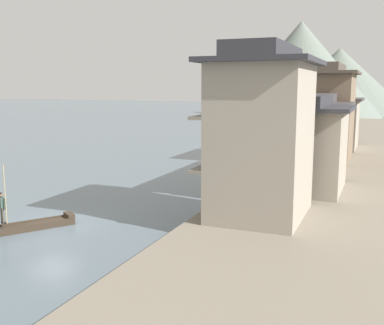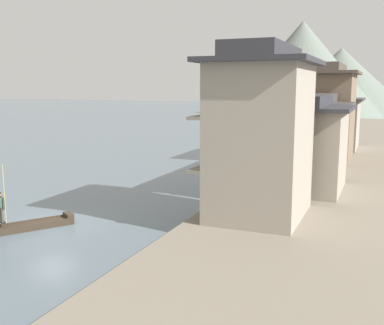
{
  "view_description": "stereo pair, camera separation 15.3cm",
  "coord_description": "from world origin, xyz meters",
  "px_view_note": "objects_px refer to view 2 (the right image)",
  "views": [
    {
      "loc": [
        16.06,
        -19.32,
        7.39
      ],
      "look_at": [
        2.23,
        14.34,
        1.39
      ],
      "focal_mm": 43.27,
      "sensor_mm": 36.0,
      "label": 1
    },
    {
      "loc": [
        16.2,
        -19.26,
        7.39
      ],
      "look_at": [
        2.23,
        14.34,
        1.39
      ],
      "focal_mm": 43.27,
      "sensor_mm": 36.0,
      "label": 2
    }
  ],
  "objects_px": {
    "mooring_post_dock_far": "(268,163)",
    "stone_bridge": "(295,110)",
    "house_waterfront_nearest": "(261,134)",
    "mooring_post_dock_mid": "(244,178)",
    "boat_moored_nearest": "(242,146)",
    "boat_moored_far": "(221,139)",
    "house_waterfront_second": "(298,143)",
    "boat_moored_second": "(293,145)",
    "boat_foreground_poled": "(22,227)",
    "house_waterfront_narrow": "(323,112)",
    "house_waterfront_tall": "(311,133)",
    "boat_moored_third": "(300,130)",
    "boatman_person": "(1,204)",
    "mooring_post_dock_near": "(206,205)",
    "house_waterfront_far": "(332,121)"
  },
  "relations": [
    {
      "from": "boat_moored_second",
      "to": "house_waterfront_second",
      "type": "distance_m",
      "value": 28.05
    },
    {
      "from": "boat_moored_third",
      "to": "mooring_post_dock_far",
      "type": "height_order",
      "value": "mooring_post_dock_far"
    },
    {
      "from": "boat_moored_second",
      "to": "house_waterfront_tall",
      "type": "height_order",
      "value": "house_waterfront_tall"
    },
    {
      "from": "house_waterfront_second",
      "to": "house_waterfront_narrow",
      "type": "height_order",
      "value": "house_waterfront_narrow"
    },
    {
      "from": "boat_moored_third",
      "to": "house_waterfront_nearest",
      "type": "relative_size",
      "value": 0.62
    },
    {
      "from": "house_waterfront_nearest",
      "to": "boat_moored_far",
      "type": "bearing_deg",
      "value": 111.78
    },
    {
      "from": "boat_moored_second",
      "to": "house_waterfront_far",
      "type": "relative_size",
      "value": 0.46
    },
    {
      "from": "boat_moored_third",
      "to": "house_waterfront_nearest",
      "type": "bearing_deg",
      "value": -82.6
    },
    {
      "from": "house_waterfront_second",
      "to": "house_waterfront_tall",
      "type": "relative_size",
      "value": 1.05
    },
    {
      "from": "boat_moored_nearest",
      "to": "boat_moored_far",
      "type": "relative_size",
      "value": 0.96
    },
    {
      "from": "mooring_post_dock_far",
      "to": "stone_bridge",
      "type": "distance_m",
      "value": 54.68
    },
    {
      "from": "boat_moored_second",
      "to": "boat_moored_far",
      "type": "bearing_deg",
      "value": 163.49
    },
    {
      "from": "boat_foreground_poled",
      "to": "house_waterfront_second",
      "type": "distance_m",
      "value": 17.63
    },
    {
      "from": "boatman_person",
      "to": "house_waterfront_far",
      "type": "relative_size",
      "value": 0.39
    },
    {
      "from": "boat_moored_nearest",
      "to": "house_waterfront_nearest",
      "type": "height_order",
      "value": "house_waterfront_nearest"
    },
    {
      "from": "boatman_person",
      "to": "stone_bridge",
      "type": "height_order",
      "value": "stone_bridge"
    },
    {
      "from": "house_waterfront_far",
      "to": "boat_moored_third",
      "type": "bearing_deg",
      "value": 106.82
    },
    {
      "from": "house_waterfront_nearest",
      "to": "mooring_post_dock_far",
      "type": "bearing_deg",
      "value": 101.42
    },
    {
      "from": "boat_moored_far",
      "to": "house_waterfront_far",
      "type": "height_order",
      "value": "house_waterfront_far"
    },
    {
      "from": "boat_moored_second",
      "to": "boat_moored_nearest",
      "type": "bearing_deg",
      "value": -150.56
    },
    {
      "from": "house_waterfront_far",
      "to": "stone_bridge",
      "type": "distance_m",
      "value": 40.02
    },
    {
      "from": "boat_moored_nearest",
      "to": "mooring_post_dock_far",
      "type": "height_order",
      "value": "mooring_post_dock_far"
    },
    {
      "from": "boat_foreground_poled",
      "to": "stone_bridge",
      "type": "relative_size",
      "value": 0.22
    },
    {
      "from": "boat_moored_far",
      "to": "mooring_post_dock_near",
      "type": "xyz_separation_m",
      "value": [
        12.27,
        -38.33,
        0.96
      ]
    },
    {
      "from": "boat_foreground_poled",
      "to": "house_waterfront_narrow",
      "type": "xyz_separation_m",
      "value": [
        11.72,
        26.85,
        4.81
      ]
    },
    {
      "from": "boat_foreground_poled",
      "to": "house_waterfront_narrow",
      "type": "distance_m",
      "value": 29.69
    },
    {
      "from": "house_waterfront_second",
      "to": "mooring_post_dock_mid",
      "type": "xyz_separation_m",
      "value": [
        -3.47,
        -0.39,
        -2.5
      ]
    },
    {
      "from": "boat_moored_far",
      "to": "boat_moored_nearest",
      "type": "bearing_deg",
      "value": -52.62
    },
    {
      "from": "mooring_post_dock_near",
      "to": "mooring_post_dock_mid",
      "type": "xyz_separation_m",
      "value": [
        0.0,
        7.46,
        0.09
      ]
    },
    {
      "from": "boatman_person",
      "to": "boat_moored_third",
      "type": "bearing_deg",
      "value": 85.61
    },
    {
      "from": "boat_moored_second",
      "to": "mooring_post_dock_mid",
      "type": "xyz_separation_m",
      "value": [
        1.7,
        -27.73,
        1.06
      ]
    },
    {
      "from": "house_waterfront_far",
      "to": "mooring_post_dock_mid",
      "type": "height_order",
      "value": "house_waterfront_far"
    },
    {
      "from": "mooring_post_dock_far",
      "to": "stone_bridge",
      "type": "bearing_deg",
      "value": 97.99
    },
    {
      "from": "boat_moored_third",
      "to": "house_waterfront_second",
      "type": "xyz_separation_m",
      "value": [
        7.78,
        -47.5,
        3.57
      ]
    },
    {
      "from": "boat_moored_second",
      "to": "mooring_post_dock_mid",
      "type": "distance_m",
      "value": 27.81
    },
    {
      "from": "mooring_post_dock_far",
      "to": "mooring_post_dock_mid",
      "type": "bearing_deg",
      "value": -90.0
    },
    {
      "from": "boatman_person",
      "to": "boat_moored_far",
      "type": "height_order",
      "value": "boatman_person"
    },
    {
      "from": "house_waterfront_narrow",
      "to": "stone_bridge",
      "type": "relative_size",
      "value": 0.39
    },
    {
      "from": "boat_foreground_poled",
      "to": "boat_moored_nearest",
      "type": "bearing_deg",
      "value": 88.35
    },
    {
      "from": "house_waterfront_nearest",
      "to": "house_waterfront_tall",
      "type": "distance_m",
      "value": 14.41
    },
    {
      "from": "boat_moored_second",
      "to": "house_waterfront_tall",
      "type": "xyz_separation_m",
      "value": [
        4.96,
        -20.28,
        3.56
      ]
    },
    {
      "from": "boat_moored_second",
      "to": "boat_moored_third",
      "type": "bearing_deg",
      "value": 97.38
    },
    {
      "from": "boat_moored_third",
      "to": "house_waterfront_tall",
      "type": "height_order",
      "value": "house_waterfront_tall"
    },
    {
      "from": "house_waterfront_tall",
      "to": "house_waterfront_second",
      "type": "bearing_deg",
      "value": -88.36
    },
    {
      "from": "house_waterfront_tall",
      "to": "stone_bridge",
      "type": "relative_size",
      "value": 0.3
    },
    {
      "from": "house_waterfront_nearest",
      "to": "mooring_post_dock_mid",
      "type": "distance_m",
      "value": 8.36
    },
    {
      "from": "boat_moored_far",
      "to": "mooring_post_dock_near",
      "type": "distance_m",
      "value": 40.26
    },
    {
      "from": "boat_moored_far",
      "to": "house_waterfront_narrow",
      "type": "height_order",
      "value": "house_waterfront_narrow"
    },
    {
      "from": "mooring_post_dock_near",
      "to": "boat_moored_nearest",
      "type": "bearing_deg",
      "value": 103.06
    },
    {
      "from": "boatman_person",
      "to": "boat_moored_second",
      "type": "height_order",
      "value": "boatman_person"
    }
  ]
}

